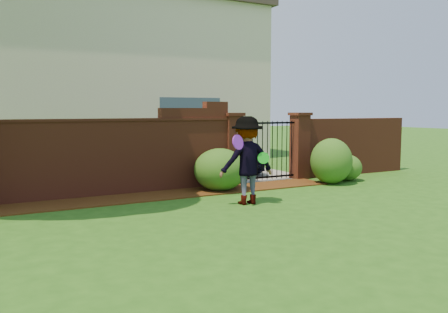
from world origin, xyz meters
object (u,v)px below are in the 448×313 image
man (247,161)px  frisbee_purple (238,142)px  car (220,149)px  frisbee_green (263,158)px

man → frisbee_purple: 0.61m
car → frisbee_green: bearing=-105.1°
man → frisbee_purple: man is taller
car → man: size_ratio=2.29×
car → frisbee_green: size_ratio=17.42×
car → man: 5.24m
man → frisbee_green: 0.35m
frisbee_green → man: bearing=129.7°
frisbee_purple → frisbee_green: 0.69m
frisbee_green → frisbee_purple: bearing=178.6°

